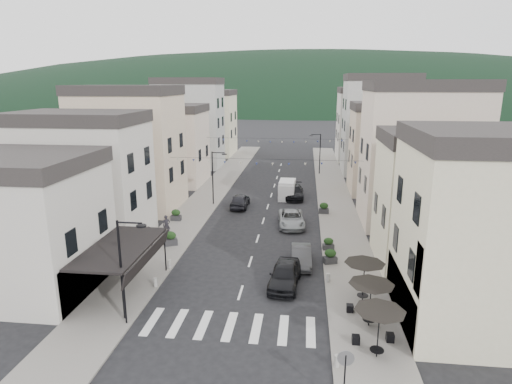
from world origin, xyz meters
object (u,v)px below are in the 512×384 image
at_px(parked_car_d, 294,192).
at_px(pedestrian_a, 167,225).
at_px(parked_car_a, 285,275).
at_px(delivery_van, 287,189).
at_px(parked_car_b, 301,256).
at_px(pedestrian_b, 149,238).
at_px(parked_car_e, 240,201).
at_px(parked_car_c, 291,219).

distance_m(parked_car_d, pedestrian_a, 17.95).
relative_size(parked_car_a, delivery_van, 1.03).
xyz_separation_m(parked_car_b, pedestrian_b, (-12.28, 1.40, 0.38)).
height_order(parked_car_d, pedestrian_b, pedestrian_b).
distance_m(pedestrian_a, pedestrian_b, 3.33).
bearing_deg(parked_car_e, pedestrian_b, 67.19).
bearing_deg(pedestrian_b, pedestrian_a, 116.33).
xyz_separation_m(parked_car_b, parked_car_d, (-1.05, 19.02, 0.06)).
xyz_separation_m(delivery_van, pedestrian_a, (-9.98, -14.52, -0.04)).
relative_size(parked_car_c, delivery_van, 1.13).
height_order(parked_car_c, pedestrian_b, pedestrian_b).
bearing_deg(parked_car_d, parked_car_c, -91.92).
relative_size(parked_car_b, delivery_van, 0.91).
bearing_deg(parked_car_d, parked_car_e, -144.13).
bearing_deg(delivery_van, parked_car_a, -86.34).
relative_size(parked_car_a, pedestrian_b, 2.49).
height_order(parked_car_b, pedestrian_b, pedestrian_b).
distance_m(parked_car_a, parked_car_c, 12.45).
bearing_deg(pedestrian_b, parked_car_c, 66.44).
height_order(parked_car_b, parked_car_c, parked_car_c).
height_order(parked_car_d, delivery_van, delivery_van).
distance_m(parked_car_d, delivery_van, 0.94).
bearing_deg(pedestrian_b, parked_car_b, 26.30).
bearing_deg(parked_car_e, parked_car_a, 107.43).
distance_m(parked_car_d, parked_car_e, 7.34).
height_order(parked_car_c, parked_car_d, parked_car_d).
xyz_separation_m(parked_car_a, parked_car_c, (0.00, 12.45, -0.08)).
xyz_separation_m(parked_car_d, delivery_van, (-0.86, 0.21, 0.32)).
distance_m(parked_car_b, pedestrian_a, 12.81).
distance_m(parked_car_a, parked_car_d, 22.60).
relative_size(parked_car_d, pedestrian_b, 2.73).
distance_m(parked_car_a, parked_car_b, 3.74).
height_order(parked_car_b, parked_car_d, parked_car_d).
distance_m(parked_car_e, pedestrian_a, 11.03).
height_order(parked_car_a, pedestrian_a, pedestrian_a).
bearing_deg(parked_car_b, parked_car_e, 113.07).
bearing_deg(parked_car_c, parked_car_a, -95.51).
height_order(parked_car_e, pedestrian_a, pedestrian_a).
bearing_deg(parked_car_c, parked_car_e, 130.22).
height_order(parked_car_b, delivery_van, delivery_van).
bearing_deg(pedestrian_a, parked_car_e, 39.47).
distance_m(parked_car_b, pedestrian_b, 12.37).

